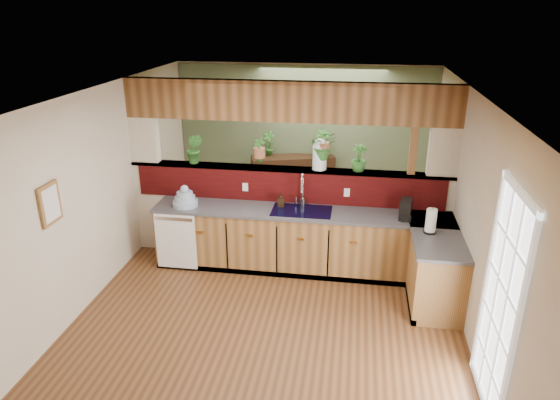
% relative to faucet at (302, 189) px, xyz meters
% --- Properties ---
extents(ground, '(4.60, 7.00, 0.01)m').
position_rel_faucet_xyz_m(ground, '(-0.24, -1.13, -1.17)').
color(ground, '#59351B').
rests_on(ground, ground).
extents(ceiling, '(4.60, 7.00, 0.01)m').
position_rel_faucet_xyz_m(ceiling, '(-0.24, -1.13, 1.43)').
color(ceiling, brown).
rests_on(ceiling, ground).
extents(wall_back, '(4.60, 0.02, 2.60)m').
position_rel_faucet_xyz_m(wall_back, '(-0.24, 2.37, 0.13)').
color(wall_back, beige).
rests_on(wall_back, ground).
extents(wall_left, '(0.02, 7.00, 2.60)m').
position_rel_faucet_xyz_m(wall_left, '(-2.54, -1.13, 0.13)').
color(wall_left, beige).
rests_on(wall_left, ground).
extents(wall_right, '(0.02, 7.00, 2.60)m').
position_rel_faucet_xyz_m(wall_right, '(2.06, -1.13, 0.13)').
color(wall_right, beige).
rests_on(wall_right, ground).
extents(pass_through_partition, '(4.60, 0.21, 2.60)m').
position_rel_faucet_xyz_m(pass_through_partition, '(-0.21, 0.22, 0.02)').
color(pass_through_partition, beige).
rests_on(pass_through_partition, ground).
extents(pass_through_ledge, '(4.60, 0.21, 0.04)m').
position_rel_faucet_xyz_m(pass_through_ledge, '(-0.24, 0.22, 0.20)').
color(pass_through_ledge, brown).
rests_on(pass_through_ledge, ground).
extents(header_beam, '(4.60, 0.15, 0.55)m').
position_rel_faucet_xyz_m(header_beam, '(-0.24, 0.22, 1.16)').
color(header_beam, brown).
rests_on(header_beam, ground).
extents(sage_backwall, '(4.55, 0.02, 2.55)m').
position_rel_faucet_xyz_m(sage_backwall, '(-0.24, 2.35, 0.13)').
color(sage_backwall, '#526142').
rests_on(sage_backwall, ground).
extents(countertop, '(4.14, 1.52, 0.90)m').
position_rel_faucet_xyz_m(countertop, '(0.60, -0.26, -0.72)').
color(countertop, brown).
rests_on(countertop, ground).
extents(dishwasher, '(0.58, 0.03, 0.82)m').
position_rel_faucet_xyz_m(dishwasher, '(-1.72, -0.47, -0.71)').
color(dishwasher, white).
rests_on(dishwasher, ground).
extents(navy_sink, '(0.82, 0.50, 0.18)m').
position_rel_faucet_xyz_m(navy_sink, '(0.01, -0.15, -0.35)').
color(navy_sink, black).
rests_on(navy_sink, countertop).
extents(french_door, '(0.06, 1.02, 2.16)m').
position_rel_faucet_xyz_m(french_door, '(2.03, -2.43, -0.12)').
color(french_door, white).
rests_on(french_door, ground).
extents(framed_print, '(0.04, 0.35, 0.45)m').
position_rel_faucet_xyz_m(framed_print, '(-2.51, -1.93, 0.38)').
color(framed_print, brown).
rests_on(framed_print, wall_left).
extents(faucet, '(0.22, 0.22, 0.50)m').
position_rel_faucet_xyz_m(faucet, '(0.00, 0.00, 0.00)').
color(faucet, '#B7B7B2').
rests_on(faucet, countertop).
extents(dish_stack, '(0.35, 0.35, 0.31)m').
position_rel_faucet_xyz_m(dish_stack, '(-1.62, -0.22, -0.17)').
color(dish_stack, '#93A4BE').
rests_on(dish_stack, countertop).
extents(soap_dispenser, '(0.10, 0.10, 0.20)m').
position_rel_faucet_xyz_m(soap_dispenser, '(-0.29, -0.04, -0.17)').
color(soap_dispenser, '#332412').
rests_on(soap_dispenser, countertop).
extents(coffee_maker, '(0.14, 0.24, 0.27)m').
position_rel_faucet_xyz_m(coffee_maker, '(1.40, -0.22, -0.14)').
color(coffee_maker, black).
rests_on(coffee_maker, countertop).
extents(paper_towel, '(0.16, 0.16, 0.34)m').
position_rel_faucet_xyz_m(paper_towel, '(1.67, -0.61, -0.11)').
color(paper_towel, black).
rests_on(paper_towel, countertop).
extents(glass_jar, '(0.20, 0.20, 0.44)m').
position_rel_faucet_xyz_m(glass_jar, '(0.21, 0.22, 0.44)').
color(glass_jar, silver).
rests_on(glass_jar, pass_through_ledge).
extents(ledge_plant_left, '(0.27, 0.23, 0.44)m').
position_rel_faucet_xyz_m(ledge_plant_left, '(-1.59, 0.22, 0.44)').
color(ledge_plant_left, '#265C20').
rests_on(ledge_plant_left, pass_through_ledge).
extents(ledge_plant_right, '(0.24, 0.24, 0.37)m').
position_rel_faucet_xyz_m(ledge_plant_right, '(0.75, 0.22, 0.41)').
color(ledge_plant_right, '#265C20').
rests_on(ledge_plant_right, pass_through_ledge).
extents(hanging_plant_a, '(0.22, 0.19, 0.53)m').
position_rel_faucet_xyz_m(hanging_plant_a, '(-0.64, 0.22, 0.57)').
color(hanging_plant_a, brown).
rests_on(hanging_plant_a, header_beam).
extents(hanging_plant_b, '(0.44, 0.41, 0.52)m').
position_rel_faucet_xyz_m(hanging_plant_b, '(0.25, 0.22, 0.74)').
color(hanging_plant_b, brown).
rests_on(hanging_plant_b, header_beam).
extents(shelving_console, '(1.54, 0.82, 0.99)m').
position_rel_faucet_xyz_m(shelving_console, '(-0.41, 2.12, -0.67)').
color(shelving_console, black).
rests_on(shelving_console, ground).
extents(shelf_plant_a, '(0.27, 0.22, 0.44)m').
position_rel_faucet_xyz_m(shelf_plant_a, '(-0.85, 2.12, 0.05)').
color(shelf_plant_a, '#265C20').
rests_on(shelf_plant_a, shelving_console).
extents(shelf_plant_b, '(0.31, 0.31, 0.50)m').
position_rel_faucet_xyz_m(shelf_plant_b, '(0.12, 2.12, 0.08)').
color(shelf_plant_b, '#265C20').
rests_on(shelf_plant_b, shelving_console).
extents(floor_plant, '(0.70, 0.62, 0.72)m').
position_rel_faucet_xyz_m(floor_plant, '(0.26, 1.03, -0.81)').
color(floor_plant, '#265C20').
rests_on(floor_plant, ground).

